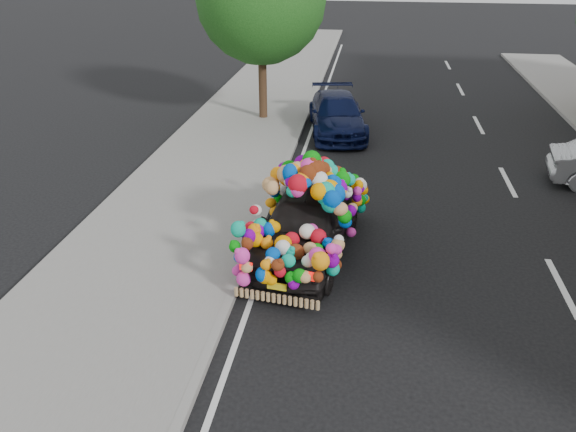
% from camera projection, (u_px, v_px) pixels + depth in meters
% --- Properties ---
extents(ground, '(100.00, 100.00, 0.00)m').
position_uv_depth(ground, '(366.00, 272.00, 10.83)').
color(ground, black).
rests_on(ground, ground).
extents(sidewalk, '(4.00, 60.00, 0.12)m').
position_uv_depth(sidewalk, '(152.00, 253.00, 11.36)').
color(sidewalk, gray).
rests_on(sidewalk, ground).
extents(kerb, '(0.15, 60.00, 0.13)m').
position_uv_depth(kerb, '(247.00, 260.00, 11.11)').
color(kerb, gray).
rests_on(kerb, ground).
extents(lane_markings, '(6.00, 50.00, 0.01)m').
position_uv_depth(lane_markings, '(562.00, 287.00, 10.35)').
color(lane_markings, silver).
rests_on(lane_markings, ground).
extents(plush_art_car, '(2.54, 4.46, 2.02)m').
position_uv_depth(plush_art_car, '(307.00, 207.00, 11.03)').
color(plush_art_car, black).
rests_on(plush_art_car, ground).
extents(navy_sedan, '(2.34, 4.37, 1.20)m').
position_uv_depth(navy_sedan, '(337.00, 114.00, 18.25)').
color(navy_sedan, black).
rests_on(navy_sedan, ground).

